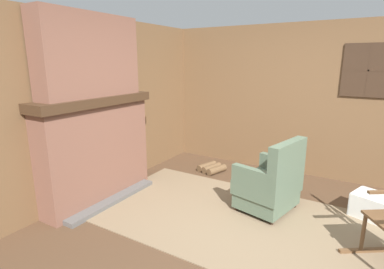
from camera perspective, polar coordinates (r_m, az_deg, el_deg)
name	(u,v)px	position (r m, az deg, el deg)	size (l,w,h in m)	color
ground_plane	(256,249)	(3.26, 12.05, -20.47)	(14.00, 14.00, 0.00)	#4C3523
wood_panel_wall_left	(84,110)	(4.16, -19.93, 4.41)	(0.06, 5.32, 2.40)	brown
wood_panel_wall_back	(312,101)	(5.07, 21.91, 5.93)	(5.32, 0.09, 2.40)	brown
fireplace_hearth	(98,150)	(4.11, -17.51, -2.85)	(0.54, 1.69, 1.39)	brown
chimney_breast	(90,56)	(3.96, -18.91, 14.00)	(0.29, 1.40, 0.99)	brown
area_rug	(239,220)	(3.70, 8.95, -15.75)	(3.54, 1.90, 0.01)	#7A664C
armchair	(270,184)	(3.84, 14.71, -9.18)	(0.74, 0.83, 0.93)	#516651
firewood_stack	(212,168)	(5.11, 3.77, -6.38)	(0.44, 0.46, 0.12)	brown
laundry_basket	(377,208)	(4.22, 31.83, -11.80)	(0.61, 0.51, 0.29)	white
oil_lamp_vase	(45,95)	(3.63, -26.16, 6.85)	(0.11, 0.11, 0.23)	#B24C42
storage_case	(114,88)	(4.27, -14.70, 8.55)	(0.16, 0.22, 0.15)	black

